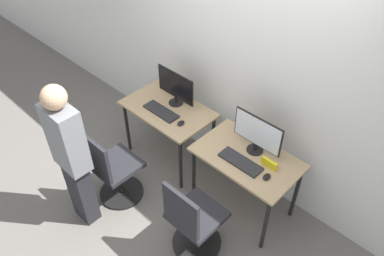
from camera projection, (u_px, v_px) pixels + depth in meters
ground_plane at (184, 194)px, 4.14m from camera, size 20.00×20.00×0.00m
wall_back at (236, 58)px, 3.64m from camera, size 12.00×0.05×2.80m
desk_left at (168, 115)px, 4.18m from camera, size 1.00×0.62×0.74m
monitor_left at (175, 87)px, 4.05m from camera, size 0.52×0.16×0.40m
keyboard_left at (161, 111)px, 4.06m from camera, size 0.43×0.15×0.02m
mouse_left at (181, 123)px, 3.90m from camera, size 0.06×0.09×0.03m
office_chair_left at (113, 172)px, 3.87m from camera, size 0.48×0.48×0.92m
person_left at (71, 154)px, 3.36m from camera, size 0.36×0.21×1.63m
desk_right at (246, 164)px, 3.61m from camera, size 1.00×0.62×0.74m
monitor_right at (257, 134)px, 3.47m from camera, size 0.52×0.16×0.40m
keyboard_right at (240, 162)px, 3.48m from camera, size 0.43×0.15×0.02m
mouse_right at (267, 177)px, 3.33m from camera, size 0.06×0.09×0.03m
office_chair_right at (193, 223)px, 3.40m from camera, size 0.48×0.48×0.92m
placard_right at (269, 164)px, 3.42m from camera, size 0.16×0.03×0.08m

